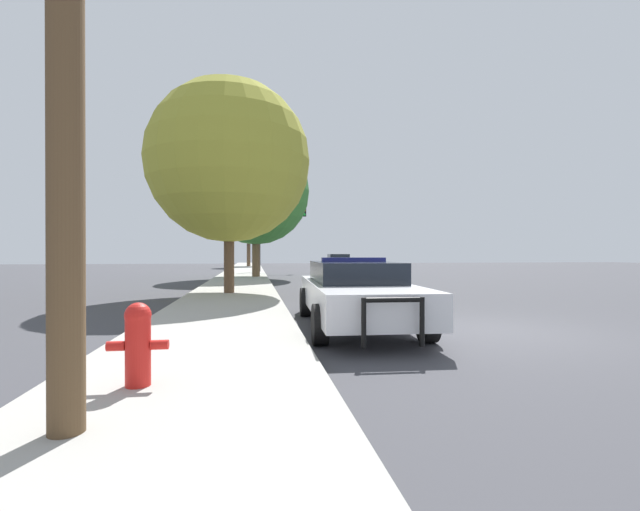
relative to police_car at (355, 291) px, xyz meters
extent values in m
plane|color=#3D3D42|center=(2.38, -0.80, -0.71)|extent=(110.00, 110.00, 0.00)
cube|color=#A3A099|center=(-2.72, -0.80, -0.65)|extent=(3.00, 110.00, 0.13)
cube|color=white|center=(0.00, -0.05, -0.10)|extent=(2.08, 5.23, 0.57)
cube|color=black|center=(0.01, 0.20, 0.39)|extent=(1.70, 2.75, 0.40)
cylinder|color=black|center=(0.82, -1.69, -0.38)|extent=(0.27, 0.68, 0.67)
cylinder|color=black|center=(-0.98, -1.61, -0.38)|extent=(0.27, 0.68, 0.67)
cylinder|color=black|center=(0.97, 1.50, -0.38)|extent=(0.27, 0.68, 0.67)
cylinder|color=black|center=(-0.82, 1.58, -0.38)|extent=(0.27, 0.68, 0.67)
cylinder|color=black|center=(0.28, -2.76, -0.19)|extent=(0.07, 0.07, 0.69)
cylinder|color=black|center=(-0.54, -2.72, -0.19)|extent=(0.07, 0.07, 0.69)
cylinder|color=black|center=(-0.13, -2.74, 0.12)|extent=(0.87, 0.11, 0.07)
cube|color=navy|center=(0.01, 0.20, 0.64)|extent=(1.33, 0.26, 0.09)
cube|color=navy|center=(0.92, -0.10, -0.07)|extent=(0.19, 3.70, 0.16)
cylinder|color=red|center=(-3.20, -3.82, -0.24)|extent=(0.25, 0.25, 0.69)
sphere|color=red|center=(-3.20, -3.82, 0.14)|extent=(0.26, 0.26, 0.26)
cylinder|color=red|center=(-3.41, -3.82, -0.17)|extent=(0.17, 0.10, 0.10)
cylinder|color=red|center=(-2.99, -3.82, -0.17)|extent=(0.17, 0.10, 0.10)
cylinder|color=#424247|center=(-1.58, 23.90, 2.02)|extent=(0.16, 0.16, 5.20)
cylinder|color=#424247|center=(0.11, 23.90, 4.47)|extent=(3.37, 0.11, 0.11)
cube|color=black|center=(1.79, 23.90, 4.02)|extent=(0.30, 0.24, 0.90)
sphere|color=red|center=(1.79, 23.77, 4.32)|extent=(0.20, 0.20, 0.20)
sphere|color=orange|center=(1.79, 23.77, 4.02)|extent=(0.20, 0.20, 0.20)
sphere|color=green|center=(1.79, 23.77, 3.72)|extent=(0.20, 0.20, 0.20)
cube|color=silver|center=(4.58, 24.46, -0.04)|extent=(1.98, 4.06, 0.66)
cube|color=black|center=(4.59, 24.66, 0.50)|extent=(1.63, 2.15, 0.42)
cylinder|color=black|center=(5.37, 23.18, -0.37)|extent=(0.28, 0.69, 0.68)
cylinder|color=black|center=(3.65, 23.28, -0.37)|extent=(0.28, 0.69, 0.68)
cylinder|color=black|center=(5.51, 25.64, -0.37)|extent=(0.28, 0.69, 0.68)
cylinder|color=black|center=(3.79, 25.74, -0.37)|extent=(0.28, 0.69, 0.68)
cylinder|color=brown|center=(-2.86, 6.54, 0.91)|extent=(0.35, 0.35, 2.98)
sphere|color=#999933|center=(-2.86, 6.54, 3.92)|extent=(5.55, 5.55, 5.55)
cylinder|color=brown|center=(-2.52, 37.18, 1.14)|extent=(0.38, 0.38, 3.45)
sphere|color=#387A33|center=(-2.52, 37.18, 4.02)|extent=(4.19, 4.19, 4.19)
cylinder|color=brown|center=(-1.88, 16.77, 1.05)|extent=(0.45, 0.45, 3.26)
sphere|color=#387A33|center=(-1.88, 16.77, 4.40)|extent=(6.24, 6.24, 6.24)
camera|label=1|loc=(-2.04, -8.40, 0.77)|focal=24.00mm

